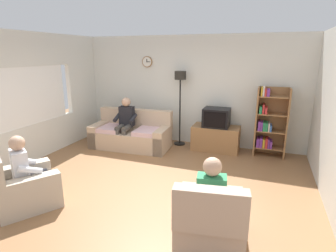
# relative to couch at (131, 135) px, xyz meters

# --- Properties ---
(ground_plane) EXTENTS (12.00, 12.00, 0.00)m
(ground_plane) POSITION_rel_couch_xyz_m (1.24, -1.74, -0.31)
(ground_plane) COLOR #8C603D
(back_wall_assembly) EXTENTS (6.20, 0.17, 2.70)m
(back_wall_assembly) POSITION_rel_couch_xyz_m (1.24, 0.92, 1.04)
(back_wall_assembly) COLOR silver
(back_wall_assembly) RESTS_ON ground_plane
(left_wall_assembly) EXTENTS (0.12, 5.80, 2.70)m
(left_wall_assembly) POSITION_rel_couch_xyz_m (-1.62, -1.71, 1.03)
(left_wall_assembly) COLOR silver
(left_wall_assembly) RESTS_ON ground_plane
(couch) EXTENTS (1.95, 0.98, 0.90)m
(couch) POSITION_rel_couch_xyz_m (0.00, 0.00, 0.00)
(couch) COLOR tan
(couch) RESTS_ON ground_plane
(tv_stand) EXTENTS (1.10, 0.56, 0.59)m
(tv_stand) POSITION_rel_couch_xyz_m (2.00, 0.51, -0.02)
(tv_stand) COLOR olive
(tv_stand) RESTS_ON ground_plane
(tv) EXTENTS (0.60, 0.49, 0.44)m
(tv) POSITION_rel_couch_xyz_m (2.00, 0.48, 0.49)
(tv) COLOR black
(tv) RESTS_ON tv_stand
(bookshelf) EXTENTS (0.68, 0.36, 1.58)m
(bookshelf) POSITION_rel_couch_xyz_m (3.16, 0.58, 0.45)
(bookshelf) COLOR olive
(bookshelf) RESTS_ON ground_plane
(floor_lamp) EXTENTS (0.28, 0.28, 1.85)m
(floor_lamp) POSITION_rel_couch_xyz_m (1.06, 0.61, 1.14)
(floor_lamp) COLOR black
(floor_lamp) RESTS_ON ground_plane
(armchair_near_window) EXTENTS (1.15, 1.17, 0.90)m
(armchair_near_window) POSITION_rel_couch_xyz_m (-0.27, -2.98, -0.02)
(armchair_near_window) COLOR #BCAD99
(armchair_near_window) RESTS_ON ground_plane
(armchair_near_bookshelf) EXTENTS (0.93, 1.00, 0.90)m
(armchair_near_bookshelf) POSITION_rel_couch_xyz_m (2.55, -2.83, -0.02)
(armchair_near_bookshelf) COLOR tan
(armchair_near_bookshelf) RESTS_ON ground_plane
(person_on_couch) EXTENTS (0.53, 0.55, 1.24)m
(person_on_couch) POSITION_rel_couch_xyz_m (-0.10, -0.11, 0.39)
(person_on_couch) COLOR black
(person_on_couch) RESTS_ON ground_plane
(person_in_left_armchair) EXTENTS (0.61, 0.64, 1.12)m
(person_in_left_armchair) POSITION_rel_couch_xyz_m (-0.22, -2.90, 0.29)
(person_in_left_armchair) COLOR silver
(person_in_left_armchair) RESTS_ON ground_plane
(person_in_right_armchair) EXTENTS (0.56, 0.58, 1.12)m
(person_in_right_armchair) POSITION_rel_couch_xyz_m (2.54, -2.74, 0.29)
(person_in_right_armchair) COLOR #338C59
(person_in_right_armchair) RESTS_ON ground_plane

